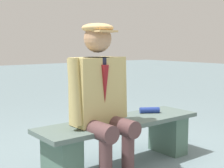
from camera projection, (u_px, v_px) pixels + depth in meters
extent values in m
plane|color=slate|center=(121.00, 165.00, 3.13)|extent=(30.00, 30.00, 0.00)
cube|color=#556761|center=(122.00, 122.00, 3.08)|extent=(1.67, 0.47, 0.04)
cube|color=#4B6A5B|center=(168.00, 133.00, 3.50)|extent=(0.19, 0.40, 0.41)
cube|color=#4B6A5B|center=(61.00, 160.00, 2.70)|extent=(0.19, 0.40, 0.41)
cube|color=tan|center=(97.00, 91.00, 2.86)|extent=(0.43, 0.23, 0.59)
cylinder|color=#1E2338|center=(96.00, 61.00, 2.83)|extent=(0.24, 0.24, 0.06)
cone|color=maroon|center=(105.00, 84.00, 2.76)|extent=(0.07, 0.07, 0.33)
sphere|color=tan|center=(98.00, 39.00, 2.79)|extent=(0.24, 0.24, 0.24)
ellipsoid|color=tan|center=(98.00, 28.00, 2.78)|extent=(0.28, 0.28, 0.08)
cube|color=tan|center=(105.00, 31.00, 2.70)|extent=(0.19, 0.11, 0.02)
cylinder|color=brown|center=(117.00, 125.00, 2.86)|extent=(0.15, 0.46, 0.15)
cylinder|color=brown|center=(128.00, 154.00, 2.77)|extent=(0.11, 0.11, 0.45)
cylinder|color=tan|center=(121.00, 87.00, 2.98)|extent=(0.10, 0.12, 0.56)
cylinder|color=brown|center=(95.00, 129.00, 2.71)|extent=(0.15, 0.46, 0.15)
cylinder|color=brown|center=(106.00, 160.00, 2.63)|extent=(0.11, 0.11, 0.45)
cylinder|color=tan|center=(75.00, 92.00, 2.67)|extent=(0.10, 0.15, 0.56)
cylinder|color=navy|center=(150.00, 110.00, 3.37)|extent=(0.20, 0.16, 0.06)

